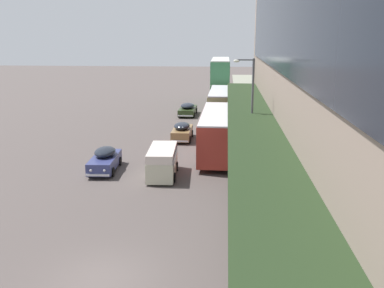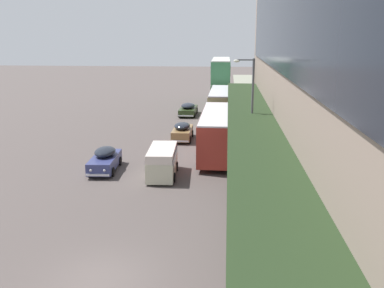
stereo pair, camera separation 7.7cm
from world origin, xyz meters
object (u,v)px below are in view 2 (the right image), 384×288
Objects in this scene: transit_bus_kerbside_front at (221,80)px; vw_van at (162,160)px; sedan_lead_mid at (105,159)px; street_lamp at (250,104)px; sedan_second_mid at (182,131)px; sedan_second_near at (188,109)px; pedestrian_at_kerb at (267,182)px; transit_bus_kerbside_rear at (217,131)px; transit_bus_kerbside_far at (221,104)px.

transit_bus_kerbside_front reaches higher than vw_van.
transit_bus_kerbside_front is at bearing 76.14° from sedan_lead_mid.
sedan_lead_mid is at bearing 169.07° from vw_van.
vw_van is 7.52m from street_lamp.
sedan_second_mid is at bearing 64.90° from sedan_lead_mid.
pedestrian_at_kerb reaches higher than sedan_second_near.
sedan_lead_mid is 4.31m from vw_van.
transit_bus_kerbside_rear reaches higher than sedan_second_mid.
transit_bus_kerbside_rear is 4.33m from street_lamp.
sedan_second_mid is at bearing -98.33° from transit_bus_kerbside_front.
transit_bus_kerbside_front is 21.49m from sedan_second_mid.
transit_bus_kerbside_rear is 2.33× the size of vw_van.
transit_bus_kerbside_far reaches higher than sedan_second_mid.
sedan_second_mid is 15.87m from pedestrian_at_kerb.
transit_bus_kerbside_rear reaches higher than vw_van.
transit_bus_kerbside_far is at bearing 67.36° from sedan_lead_mid.
sedan_lead_mid is 0.97× the size of vw_van.
street_lamp is (2.57, -28.35, 1.15)m from transit_bus_kerbside_front.
transit_bus_kerbside_far is at bearing 89.58° from transit_bus_kerbside_rear.
transit_bus_kerbside_front is 2.30× the size of sedan_second_near.
transit_bus_kerbside_rear is 10.32m from pedestrian_at_kerb.
sedan_lead_mid is at bearing -167.10° from street_lamp.
transit_bus_kerbside_rear is 9.19m from sedan_lead_mid.
transit_bus_kerbside_far reaches higher than pedestrian_at_kerb.
sedan_second_mid is 0.96× the size of sedan_lead_mid.
sedan_second_mid is at bearing 113.78° from pedestrian_at_kerb.
sedan_second_mid is 0.93× the size of vw_van.
transit_bus_kerbside_rear reaches higher than sedan_second_near.
transit_bus_kerbside_rear is 2.15× the size of sedan_second_near.
sedan_second_near is at bearing 92.81° from sedan_second_mid.
sedan_lead_mid is 0.59× the size of street_lamp.
transit_bus_kerbside_far is 16.80m from street_lamp.
street_lamp is at bearing -84.81° from transit_bus_kerbside_front.
vw_van is at bearing -152.07° from street_lamp.
transit_bus_kerbside_rear is 5.84m from sedan_second_mid.
street_lamp reaches higher than transit_bus_kerbside_rear.
transit_bus_kerbside_front is at bearing 95.19° from street_lamp.
transit_bus_kerbside_rear is at bearing -89.65° from transit_bus_kerbside_front.
sedan_second_near is (-3.97, 3.28, -1.23)m from transit_bus_kerbside_far.
sedan_second_mid is (-3.09, -21.11, -2.56)m from transit_bus_kerbside_front.
transit_bus_kerbside_far is 5.29m from sedan_second_near.
sedan_second_mid is (-3.25, 4.72, -1.15)m from transit_bus_kerbside_rear.
transit_bus_kerbside_front is at bearing 90.35° from transit_bus_kerbside_rear.
pedestrian_at_kerb is 8.04m from street_lamp.
transit_bus_kerbside_front is at bearing 91.25° from transit_bus_kerbside_far.
vw_van is at bearing -96.07° from transit_bus_kerbside_front.
transit_bus_kerbside_far is at bearing 97.31° from pedestrian_at_kerb.
transit_bus_kerbside_rear is at bearing 107.80° from pedestrian_at_kerb.
transit_bus_kerbside_rear is at bearing 32.08° from sedan_lead_mid.
pedestrian_at_kerb is (10.88, -4.96, 0.38)m from sedan_lead_mid.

